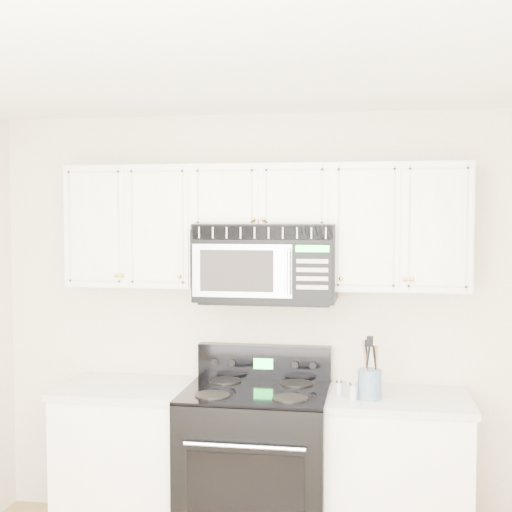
# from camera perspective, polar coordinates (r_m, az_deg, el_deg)

# --- Properties ---
(room) EXTENTS (3.51, 3.51, 2.61)m
(room) POSITION_cam_1_polar(r_m,az_deg,el_deg) (2.87, -4.34, -10.13)
(room) COLOR #9E8055
(room) RESTS_ON ground
(base_cabinet_left) EXTENTS (0.86, 0.65, 0.92)m
(base_cabinet_left) POSITION_cam_1_polar(r_m,az_deg,el_deg) (4.66, -9.85, -16.04)
(base_cabinet_left) COLOR white
(base_cabinet_left) RESTS_ON ground
(base_cabinet_right) EXTENTS (0.86, 0.65, 0.92)m
(base_cabinet_right) POSITION_cam_1_polar(r_m,az_deg,el_deg) (4.43, 11.06, -17.12)
(base_cabinet_right) COLOR white
(base_cabinet_right) RESTS_ON ground
(range) EXTENTS (0.85, 0.77, 1.14)m
(range) POSITION_cam_1_polar(r_m,az_deg,el_deg) (4.42, 0.01, -16.30)
(range) COLOR black
(range) RESTS_ON ground
(upper_cabinets) EXTENTS (2.44, 0.37, 0.75)m
(upper_cabinets) POSITION_cam_1_polar(r_m,az_deg,el_deg) (4.35, 0.62, 2.87)
(upper_cabinets) COLOR white
(upper_cabinets) RESTS_ON ground
(microwave) EXTENTS (0.84, 0.47, 0.46)m
(microwave) POSITION_cam_1_polar(r_m,az_deg,el_deg) (4.30, 0.87, -0.49)
(microwave) COLOR black
(microwave) RESTS_ON ground
(utensil_crock) EXTENTS (0.13, 0.13, 0.36)m
(utensil_crock) POSITION_cam_1_polar(r_m,az_deg,el_deg) (4.16, 9.08, -9.95)
(utensil_crock) COLOR slate
(utensil_crock) RESTS_ON base_cabinet_right
(shaker_salt) EXTENTS (0.04, 0.04, 0.10)m
(shaker_salt) POSITION_cam_1_polar(r_m,az_deg,el_deg) (4.13, 7.77, -10.66)
(shaker_salt) COLOR #AEAEBD
(shaker_salt) RESTS_ON base_cabinet_right
(shaker_pepper) EXTENTS (0.04, 0.04, 0.09)m
(shaker_pepper) POSITION_cam_1_polar(r_m,az_deg,el_deg) (4.21, 6.68, -10.43)
(shaker_pepper) COLOR #AEAEBD
(shaker_pepper) RESTS_ON base_cabinet_right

